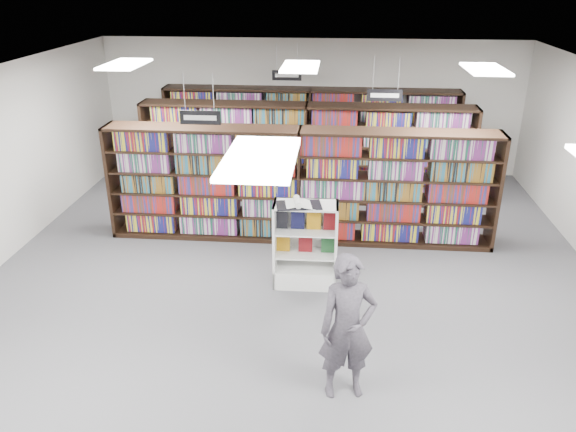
# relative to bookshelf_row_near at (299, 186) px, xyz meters

# --- Properties ---
(floor) EXTENTS (12.00, 12.00, 0.00)m
(floor) POSITION_rel_bookshelf_row_near_xyz_m (0.00, -2.00, -1.05)
(floor) COLOR #4C4C51
(floor) RESTS_ON ground
(ceiling) EXTENTS (10.00, 12.00, 0.10)m
(ceiling) POSITION_rel_bookshelf_row_near_xyz_m (0.00, -2.00, 2.15)
(ceiling) COLOR silver
(ceiling) RESTS_ON wall_back
(wall_back) EXTENTS (10.00, 0.10, 3.20)m
(wall_back) POSITION_rel_bookshelf_row_near_xyz_m (0.00, 4.00, 0.55)
(wall_back) COLOR silver
(wall_back) RESTS_ON ground
(bookshelf_row_near) EXTENTS (7.00, 0.60, 2.10)m
(bookshelf_row_near) POSITION_rel_bookshelf_row_near_xyz_m (0.00, 0.00, 0.00)
(bookshelf_row_near) COLOR black
(bookshelf_row_near) RESTS_ON floor
(bookshelf_row_mid) EXTENTS (7.00, 0.60, 2.10)m
(bookshelf_row_mid) POSITION_rel_bookshelf_row_near_xyz_m (0.00, 2.00, 0.00)
(bookshelf_row_mid) COLOR black
(bookshelf_row_mid) RESTS_ON floor
(bookshelf_row_far) EXTENTS (7.00, 0.60, 2.10)m
(bookshelf_row_far) POSITION_rel_bookshelf_row_near_xyz_m (0.00, 3.70, 0.00)
(bookshelf_row_far) COLOR black
(bookshelf_row_far) RESTS_ON floor
(aisle_sign_left) EXTENTS (0.65, 0.02, 0.80)m
(aisle_sign_left) POSITION_rel_bookshelf_row_near_xyz_m (-1.50, -1.00, 1.48)
(aisle_sign_left) COLOR #B2B2B7
(aisle_sign_left) RESTS_ON ceiling
(aisle_sign_right) EXTENTS (0.65, 0.02, 0.80)m
(aisle_sign_right) POSITION_rel_bookshelf_row_near_xyz_m (1.50, 1.00, 1.48)
(aisle_sign_right) COLOR #B2B2B7
(aisle_sign_right) RESTS_ON ceiling
(aisle_sign_center) EXTENTS (0.65, 0.02, 0.80)m
(aisle_sign_center) POSITION_rel_bookshelf_row_near_xyz_m (-0.50, 3.00, 1.48)
(aisle_sign_center) COLOR #B2B2B7
(aisle_sign_center) RESTS_ON ceiling
(troffer_front_center) EXTENTS (0.60, 1.20, 0.04)m
(troffer_front_center) POSITION_rel_bookshelf_row_near_xyz_m (0.00, -5.00, 2.11)
(troffer_front_center) COLOR white
(troffer_front_center) RESTS_ON ceiling
(troffer_back_left) EXTENTS (0.60, 1.20, 0.04)m
(troffer_back_left) POSITION_rel_bookshelf_row_near_xyz_m (-3.00, 0.00, 2.11)
(troffer_back_left) COLOR white
(troffer_back_left) RESTS_ON ceiling
(troffer_back_center) EXTENTS (0.60, 1.20, 0.04)m
(troffer_back_center) POSITION_rel_bookshelf_row_near_xyz_m (0.00, 0.00, 2.11)
(troffer_back_center) COLOR white
(troffer_back_center) RESTS_ON ceiling
(troffer_back_right) EXTENTS (0.60, 1.20, 0.04)m
(troffer_back_right) POSITION_rel_bookshelf_row_near_xyz_m (3.00, 0.00, 2.11)
(troffer_back_right) COLOR white
(troffer_back_right) RESTS_ON ceiling
(endcap_display) EXTENTS (1.00, 0.51, 1.39)m
(endcap_display) POSITION_rel_bookshelf_row_near_xyz_m (0.21, -1.64, -0.58)
(endcap_display) COLOR white
(endcap_display) RESTS_ON floor
(open_book) EXTENTS (0.73, 0.50, 0.13)m
(open_book) POSITION_rel_bookshelf_row_near_xyz_m (0.10, -1.75, 0.37)
(open_book) COLOR black
(open_book) RESTS_ON endcap_display
(shopper) EXTENTS (0.74, 0.57, 1.81)m
(shopper) POSITION_rel_bookshelf_row_near_xyz_m (0.84, -4.15, -0.15)
(shopper) COLOR #504A54
(shopper) RESTS_ON floor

